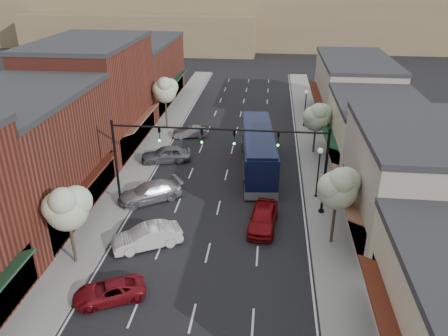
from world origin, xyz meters
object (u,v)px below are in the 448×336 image
(signal_mast_right, at_px, (294,157))
(parked_car_a, at_px, (109,291))
(tree_left_near, at_px, (67,207))
(parked_car_d, at_px, (166,154))
(signal_mast_left, at_px, (145,151))
(parked_car_c, at_px, (150,192))
(coach_bus, at_px, (258,150))
(tree_right_far, at_px, (317,116))
(tree_left_far, at_px, (165,89))
(lamp_post_far, at_px, (306,102))
(parked_car_e, at_px, (190,132))
(red_hatchback, at_px, (263,218))
(tree_right_near, at_px, (339,187))
(parked_car_b, at_px, (147,237))
(lamp_post_near, at_px, (319,165))

(signal_mast_right, xyz_separation_m, parked_car_a, (-10.58, -11.03, -4.05))
(tree_left_near, bearing_deg, parked_car_d, 82.52)
(signal_mast_left, relative_size, parked_car_c, 1.57)
(signal_mast_left, bearing_deg, coach_bus, 41.27)
(tree_right_far, relative_size, tree_left_far, 0.89)
(lamp_post_far, height_order, parked_car_e, lamp_post_far)
(lamp_post_far, height_order, parked_car_d, lamp_post_far)
(lamp_post_far, distance_m, red_hatchback, 22.95)
(signal_mast_right, relative_size, parked_car_a, 2.01)
(parked_car_a, bearing_deg, tree_left_near, -156.56)
(red_hatchback, height_order, parked_car_a, red_hatchback)
(lamp_post_far, bearing_deg, red_hatchback, -100.67)
(tree_right_near, xyz_separation_m, coach_bus, (-5.56, 11.43, -2.47))
(tree_right_far, bearing_deg, tree_left_far, 160.13)
(red_hatchback, height_order, parked_car_b, red_hatchback)
(tree_right_near, relative_size, tree_right_far, 1.10)
(tree_left_far, bearing_deg, signal_mast_right, -52.29)
(tree_right_far, bearing_deg, signal_mast_right, -102.85)
(signal_mast_right, distance_m, tree_left_far, 22.68)
(tree_left_far, distance_m, parked_car_e, 5.86)
(parked_car_c, bearing_deg, tree_right_far, 96.14)
(parked_car_d, bearing_deg, signal_mast_left, -14.12)
(parked_car_b, distance_m, parked_car_d, 14.08)
(red_hatchback, bearing_deg, tree_left_far, 125.73)
(signal_mast_right, xyz_separation_m, tree_left_near, (-13.87, -8.05, -0.40))
(signal_mast_left, relative_size, parked_car_a, 2.01)
(parked_car_d, bearing_deg, parked_car_e, 153.36)
(tree_left_near, relative_size, parked_car_c, 1.09)
(signal_mast_right, height_order, tree_right_far, signal_mast_right)
(coach_bus, bearing_deg, parked_car_e, 130.02)
(lamp_post_far, bearing_deg, coach_bus, -111.66)
(signal_mast_right, xyz_separation_m, lamp_post_far, (2.18, 20.00, -1.62))
(tree_left_near, bearing_deg, lamp_post_near, 33.33)
(tree_left_near, xyz_separation_m, parked_car_e, (3.24, 23.19, -3.61))
(signal_mast_left, height_order, tree_left_far, signal_mast_left)
(tree_right_near, xyz_separation_m, tree_left_near, (-16.60, -4.00, -0.23))
(signal_mast_right, bearing_deg, signal_mast_left, 180.00)
(parked_car_d, bearing_deg, tree_left_far, 174.87)
(parked_car_c, height_order, parked_car_e, parked_car_c)
(parked_car_d, bearing_deg, tree_left_near, -25.03)
(tree_left_near, xyz_separation_m, parked_car_b, (4.05, 2.34, -3.45))
(red_hatchback, bearing_deg, parked_car_a, -129.20)
(tree_right_near, xyz_separation_m, red_hatchback, (-4.78, 1.61, -3.64))
(signal_mast_right, bearing_deg, red_hatchback, -129.98)
(signal_mast_left, bearing_deg, tree_left_near, -108.10)
(lamp_post_near, height_order, parked_car_b, lamp_post_near)
(tree_left_near, height_order, red_hatchback, tree_left_near)
(signal_mast_left, height_order, parked_car_e, signal_mast_left)
(lamp_post_far, bearing_deg, parked_car_b, -115.02)
(coach_bus, relative_size, parked_car_a, 3.10)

